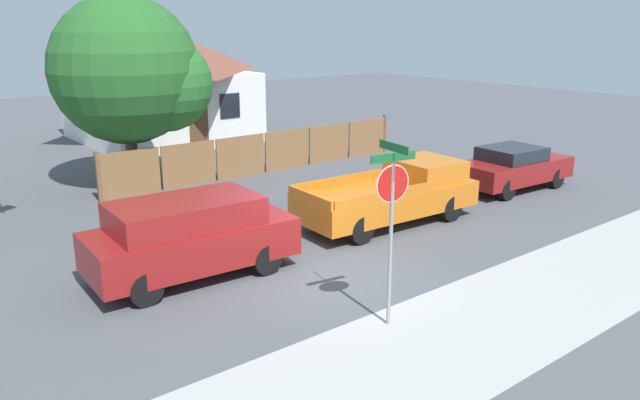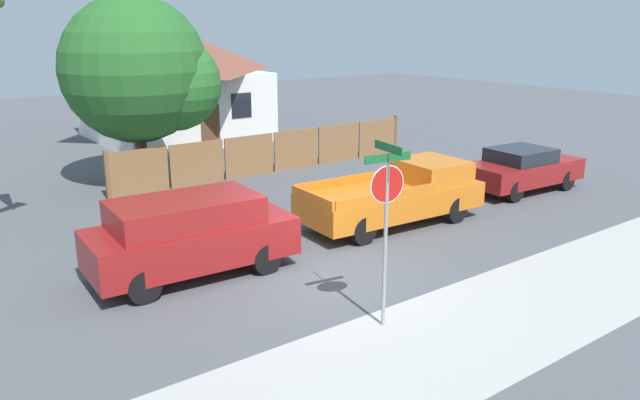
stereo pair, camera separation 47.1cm
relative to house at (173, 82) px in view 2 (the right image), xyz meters
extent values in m
plane|color=#4C4F54|center=(-4.47, -17.96, -2.68)|extent=(80.00, 80.00, 0.00)
cube|color=#A3A39E|center=(-4.47, -21.56, -2.68)|extent=(36.00, 3.20, 0.01)
cube|color=brown|center=(-5.24, -8.86, -1.93)|extent=(1.99, 0.06, 1.50)
cube|color=brown|center=(-3.16, -8.86, -1.93)|extent=(1.99, 0.06, 1.50)
cube|color=brown|center=(-1.08, -8.86, -1.93)|extent=(1.99, 0.06, 1.50)
cube|color=brown|center=(1.00, -8.86, -1.93)|extent=(1.99, 0.06, 1.50)
cube|color=brown|center=(3.07, -8.86, -1.93)|extent=(1.99, 0.06, 1.50)
cube|color=brown|center=(5.15, -8.86, -1.93)|extent=(1.99, 0.06, 1.50)
cube|color=brown|center=(-6.28, -8.86, -1.88)|extent=(0.12, 0.12, 1.60)
cube|color=brown|center=(6.19, -8.86, -1.88)|extent=(0.12, 0.12, 1.60)
cube|color=white|center=(0.00, 0.00, -1.09)|extent=(7.06, 7.40, 3.18)
pyramid|color=brown|center=(0.00, 0.00, 1.49)|extent=(7.62, 7.99, 2.00)
cube|color=black|center=(-1.59, -3.72, -0.84)|extent=(1.00, 0.04, 1.10)
cube|color=black|center=(1.59, -3.72, -0.84)|extent=(1.00, 0.04, 1.10)
cube|color=brown|center=(0.00, -3.72, -1.68)|extent=(0.90, 0.04, 2.00)
cylinder|color=brown|center=(-4.66, -7.69, -1.62)|extent=(0.40, 0.40, 2.12)
sphere|color=#235B23|center=(-4.66, -7.69, 1.26)|extent=(4.86, 4.86, 4.86)
sphere|color=#266326|center=(-3.57, -8.30, 0.77)|extent=(3.16, 3.16, 3.16)
cube|color=maroon|center=(-6.81, -16.08, -1.92)|extent=(4.62, 2.20, 0.86)
cube|color=maroon|center=(-6.92, -16.08, -1.19)|extent=(3.26, 1.96, 0.59)
cube|color=black|center=(-5.42, -16.17, -1.19)|extent=(0.16, 1.70, 0.50)
cylinder|color=black|center=(-5.36, -15.32, -2.33)|extent=(0.71, 0.22, 0.71)
cylinder|color=black|center=(-5.46, -17.02, -2.33)|extent=(0.71, 0.22, 0.71)
cylinder|color=black|center=(-8.16, -15.15, -2.33)|extent=(0.71, 0.22, 0.71)
cylinder|color=black|center=(-8.26, -16.85, -2.33)|extent=(0.71, 0.22, 0.71)
cube|color=orange|center=(-0.78, -16.08, -1.98)|extent=(5.39, 2.33, 0.70)
cube|color=orange|center=(0.67, -16.17, -1.33)|extent=(1.80, 1.95, 0.61)
cube|color=orange|center=(-1.62, -15.08, -1.51)|extent=(3.32, 0.28, 0.25)
cube|color=orange|center=(-1.74, -16.99, -1.51)|extent=(3.32, 0.28, 0.25)
cube|color=orange|center=(-3.38, -15.93, -1.51)|extent=(0.19, 1.92, 0.25)
cylinder|color=black|center=(0.90, -15.29, -2.31)|extent=(0.74, 0.22, 0.74)
cylinder|color=black|center=(0.80, -17.08, -2.31)|extent=(0.74, 0.22, 0.74)
cylinder|color=black|center=(-2.37, -15.09, -2.31)|extent=(0.74, 0.22, 0.74)
cylinder|color=black|center=(-2.47, -16.88, -2.31)|extent=(0.74, 0.22, 0.74)
cube|color=maroon|center=(5.19, -16.08, -2.01)|extent=(4.27, 2.04, 0.69)
cube|color=black|center=(5.02, -16.07, -1.44)|extent=(2.01, 1.73, 0.44)
cylinder|color=black|center=(6.53, -15.38, -2.34)|extent=(0.68, 0.22, 0.68)
cylinder|color=black|center=(6.43, -16.95, -2.34)|extent=(0.68, 0.22, 0.68)
cylinder|color=black|center=(3.95, -15.22, -2.34)|extent=(0.68, 0.22, 0.68)
cylinder|color=black|center=(3.85, -16.79, -2.34)|extent=(0.68, 0.22, 0.68)
cylinder|color=gray|center=(-5.03, -20.45, -1.13)|extent=(0.07, 0.07, 3.11)
cylinder|color=red|center=(-5.03, -20.45, 0.05)|extent=(0.65, 0.13, 0.65)
cylinder|color=white|center=(-5.03, -20.45, 0.05)|extent=(0.68, 0.13, 0.69)
cube|color=#19602D|center=(-5.03, -20.45, 0.53)|extent=(0.93, 0.18, 0.15)
cube|color=#19602D|center=(-5.03, -20.45, 0.71)|extent=(0.17, 0.84, 0.15)
camera|label=1|loc=(-12.70, -27.95, 2.83)|focal=35.00mm
camera|label=2|loc=(-12.33, -28.24, 2.83)|focal=35.00mm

